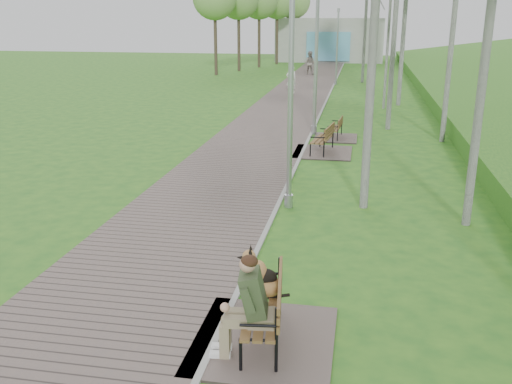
# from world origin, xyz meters

# --- Properties ---
(ground) EXTENTS (120.00, 120.00, 0.00)m
(ground) POSITION_xyz_m (0.00, 0.00, 0.00)
(ground) COLOR #296321
(ground) RESTS_ON ground
(walkway) EXTENTS (3.50, 67.00, 0.04)m
(walkway) POSITION_xyz_m (-1.75, 21.50, 0.02)
(walkway) COLOR #685954
(walkway) RESTS_ON ground
(kerb) EXTENTS (0.10, 67.00, 0.05)m
(kerb) POSITION_xyz_m (0.00, 21.50, 0.03)
(kerb) COLOR #999993
(kerb) RESTS_ON ground
(building_north) EXTENTS (10.00, 5.20, 4.00)m
(building_north) POSITION_xyz_m (-1.50, 50.97, 1.99)
(building_north) COLOR #9E9E99
(building_north) RESTS_ON ground
(bench_main) EXTENTS (1.92, 2.13, 1.67)m
(bench_main) POSITION_xyz_m (0.57, 0.77, 0.47)
(bench_main) COLOR #685954
(bench_main) RESTS_ON ground
(bench_second) EXTENTS (1.86, 2.06, 1.14)m
(bench_second) POSITION_xyz_m (0.62, 12.29, 0.21)
(bench_second) COLOR #685954
(bench_second) RESTS_ON ground
(bench_third) EXTENTS (1.54, 1.71, 0.95)m
(bench_third) POSITION_xyz_m (0.91, 14.65, 0.17)
(bench_third) COLOR #685954
(bench_third) RESTS_ON ground
(lamp_post_near) EXTENTS (0.20, 0.20, 5.29)m
(lamp_post_near) POSITION_xyz_m (0.26, 6.63, 2.47)
(lamp_post_near) COLOR #A2A5AA
(lamp_post_near) RESTS_ON ground
(lamp_post_second) EXTENTS (0.22, 0.22, 5.58)m
(lamp_post_second) POSITION_xyz_m (0.10, 15.31, 2.61)
(lamp_post_second) COLOR #A2A5AA
(lamp_post_second) RESTS_ON ground
(lamp_post_third) EXTENTS (0.18, 0.18, 4.71)m
(lamp_post_third) POSITION_xyz_m (0.10, 31.54, 2.20)
(lamp_post_third) COLOR #A2A5AA
(lamp_post_third) RESTS_ON ground
(pedestrian_near) EXTENTS (0.69, 0.58, 1.60)m
(pedestrian_near) POSITION_xyz_m (-2.17, 26.43, 0.80)
(pedestrian_near) COLOR white
(pedestrian_near) RESTS_ON ground
(pedestrian_far) EXTENTS (0.96, 0.81, 1.74)m
(pedestrian_far) POSITION_xyz_m (-2.17, 37.35, 0.87)
(pedestrian_far) COLOR gray
(pedestrian_far) RESTS_ON ground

